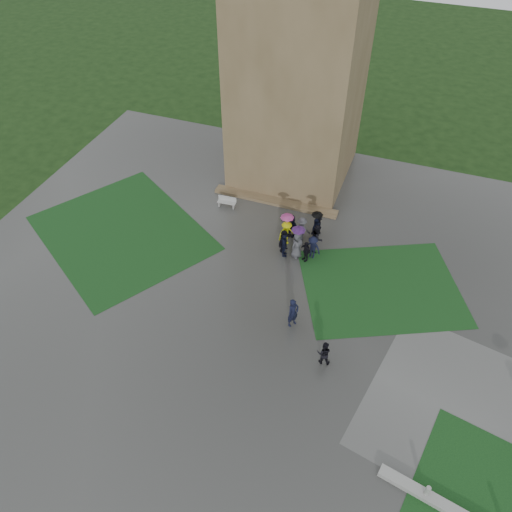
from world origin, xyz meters
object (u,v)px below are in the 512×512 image
(bench, at_px, (227,202))
(pedestrian_near, at_px, (324,353))
(pedestrian_mid, at_px, (293,313))
(tower, at_px, (300,53))

(bench, height_order, pedestrian_near, pedestrian_near)
(pedestrian_mid, relative_size, pedestrian_near, 1.25)
(pedestrian_near, bearing_deg, tower, -76.64)
(pedestrian_mid, xyz_separation_m, pedestrian_near, (2.20, -1.81, -0.19))
(tower, xyz_separation_m, pedestrian_near, (6.56, -16.27, -8.21))
(pedestrian_mid, distance_m, pedestrian_near, 2.85)
(tower, bearing_deg, bench, -117.11)
(bench, bearing_deg, pedestrian_mid, -52.63)
(bench, xyz_separation_m, pedestrian_mid, (7.42, -8.50, 0.57))
(tower, distance_m, bench, 10.89)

